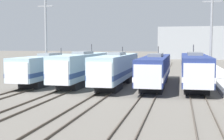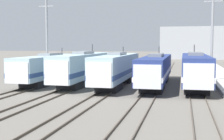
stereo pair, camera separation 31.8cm
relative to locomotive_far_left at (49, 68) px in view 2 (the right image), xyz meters
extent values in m
plane|color=#666059|center=(9.41, -8.06, -2.08)|extent=(400.00, 400.00, 0.00)
cube|color=#4C4238|center=(-0.72, -8.06, -2.00)|extent=(0.07, 120.00, 0.15)
cube|color=#4C4238|center=(0.72, -8.06, -2.00)|extent=(0.07, 120.00, 0.15)
cube|color=#4C4238|center=(3.99, -8.06, -2.00)|extent=(0.07, 120.00, 0.15)
cube|color=#4C4238|center=(5.42, -8.06, -2.00)|extent=(0.07, 120.00, 0.15)
cube|color=#4C4238|center=(8.70, -8.06, -2.00)|extent=(0.07, 120.00, 0.15)
cube|color=#4C4238|center=(10.13, -8.06, -2.00)|extent=(0.07, 120.00, 0.15)
cube|color=#4C4238|center=(13.40, -8.06, -2.00)|extent=(0.07, 120.00, 0.15)
cube|color=#4C4238|center=(14.84, -8.06, -2.00)|extent=(0.07, 120.00, 0.15)
cube|color=#4C4238|center=(18.11, -8.06, -2.00)|extent=(0.07, 120.00, 0.15)
cube|color=#4C4238|center=(19.54, -8.06, -2.00)|extent=(0.07, 120.00, 0.15)
cube|color=#232326|center=(0.00, -3.92, -1.60)|extent=(2.57, 3.92, 0.95)
cube|color=#232326|center=(0.00, 5.00, -1.60)|extent=(2.57, 3.92, 0.95)
cube|color=#9EBCCC|center=(0.00, 0.54, 0.23)|extent=(3.02, 17.84, 2.72)
cube|color=navy|center=(0.00, 0.54, -0.31)|extent=(3.06, 17.88, 0.49)
cube|color=silver|center=(0.00, -7.39, 0.03)|extent=(2.78, 2.19, 2.31)
cube|color=black|center=(0.00, -8.40, 0.54)|extent=(2.36, 0.08, 0.65)
cube|color=gray|center=(0.00, 0.54, 1.77)|extent=(1.66, 4.46, 0.35)
cylinder|color=#38383D|center=(0.00, 4.46, 2.08)|extent=(0.12, 0.12, 0.98)
cube|color=#232326|center=(4.71, -4.17, -1.60)|extent=(2.44, 3.96, 0.95)
cube|color=#232326|center=(4.71, 4.82, -1.60)|extent=(2.44, 3.96, 0.95)
cube|color=#9EBCCC|center=(4.71, 0.32, 0.37)|extent=(2.87, 17.98, 2.99)
cube|color=navy|center=(4.71, 0.32, -0.23)|extent=(2.91, 18.02, 0.54)
cube|color=silver|center=(4.71, -7.79, 0.14)|extent=(2.64, 1.96, 2.54)
cube|color=black|center=(4.71, -8.69, 0.70)|extent=(2.25, 0.08, 0.71)
cube|color=gray|center=(4.71, 0.32, 2.03)|extent=(1.58, 4.50, 0.35)
cylinder|color=#38383D|center=(4.71, 4.28, 2.50)|extent=(0.12, 0.12, 1.29)
cube|color=#232326|center=(9.41, -5.03, -1.60)|extent=(2.39, 3.82, 0.95)
cube|color=#232326|center=(9.41, 3.65, -1.60)|extent=(2.39, 3.82, 0.95)
cube|color=#9EBCCC|center=(9.41, -0.69, 0.34)|extent=(2.81, 17.37, 2.93)
cube|color=navy|center=(9.41, -0.69, -0.25)|extent=(2.85, 17.41, 0.53)
cube|color=silver|center=(9.41, -8.44, 0.12)|extent=(2.59, 2.07, 2.49)
cube|color=black|center=(9.41, -9.40, 0.66)|extent=(2.20, 0.08, 0.70)
cube|color=gray|center=(9.41, -0.69, 1.97)|extent=(1.55, 4.34, 0.35)
cylinder|color=#38383D|center=(9.41, 3.13, 2.30)|extent=(0.12, 0.12, 0.99)
cube|color=black|center=(14.12, -4.31, -1.60)|extent=(2.46, 4.31, 0.95)
cube|color=black|center=(14.12, 5.47, -1.60)|extent=(2.46, 4.31, 0.95)
cube|color=navy|center=(14.12, 0.58, 0.24)|extent=(2.89, 19.57, 2.73)
cube|color=silver|center=(14.12, 0.58, -0.31)|extent=(2.93, 19.61, 0.49)
cube|color=silver|center=(14.12, -8.10, 0.03)|extent=(2.66, 2.41, 2.32)
cube|color=black|center=(14.12, -9.23, 0.55)|extent=(2.26, 0.08, 0.65)
cube|color=slate|center=(14.12, 0.58, 1.78)|extent=(1.59, 4.89, 0.35)
cylinder|color=#38383D|center=(14.12, 4.88, 2.21)|extent=(0.12, 0.12, 1.22)
cube|color=black|center=(18.83, -3.97, -1.60)|extent=(2.59, 4.17, 0.95)
cube|color=black|center=(18.83, 5.51, -1.60)|extent=(2.59, 4.17, 0.95)
cube|color=navy|center=(18.83, 0.77, 0.33)|extent=(3.04, 18.97, 2.92)
cube|color=silver|center=(18.83, 0.77, -0.25)|extent=(3.08, 19.01, 0.53)
cube|color=silver|center=(18.83, -7.88, 0.11)|extent=(2.80, 1.87, 2.48)
cube|color=black|center=(18.83, -8.74, 0.66)|extent=(2.38, 0.08, 0.69)
cube|color=slate|center=(18.83, 0.77, 1.97)|extent=(1.67, 4.74, 0.35)
cylinder|color=#38383D|center=(18.83, 4.94, 2.43)|extent=(0.12, 0.12, 1.28)
cylinder|color=gray|center=(-2.31, 4.37, 4.03)|extent=(0.33, 0.33, 12.22)
cube|color=gray|center=(-2.31, 4.37, 8.68)|extent=(2.35, 0.16, 0.16)
cylinder|color=gray|center=(21.03, 4.37, 4.03)|extent=(0.33, 0.33, 12.22)
cube|color=gray|center=(21.03, 4.37, 8.68)|extent=(2.35, 0.16, 0.16)
cube|color=#9EA3A8|center=(23.21, 78.61, 3.62)|extent=(28.11, 12.39, 11.38)
camera|label=1|loc=(17.15, -38.60, 3.09)|focal=50.00mm
camera|label=2|loc=(17.46, -38.53, 3.09)|focal=50.00mm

